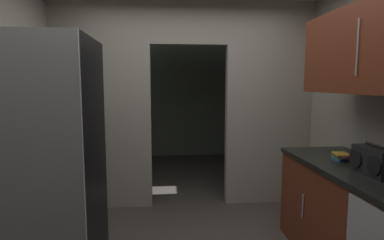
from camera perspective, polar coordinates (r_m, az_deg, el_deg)
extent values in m
cube|color=#ADA899|center=(4.06, -15.91, 2.52)|extent=(1.19, 0.12, 2.60)
cube|color=#ADA899|center=(4.22, 13.68, 2.73)|extent=(1.12, 0.12, 2.60)
cube|color=#ADA899|center=(4.07, -0.58, 17.30)|extent=(0.96, 0.12, 0.55)
cube|color=gray|center=(6.86, -2.87, 4.32)|extent=(3.28, 0.10, 2.60)
cube|color=gray|center=(5.58, -18.75, 3.46)|extent=(0.10, 2.87, 2.60)
cube|color=gray|center=(5.74, 13.85, 3.70)|extent=(0.10, 2.87, 2.60)
cube|color=black|center=(2.60, -25.70, -7.86)|extent=(0.81, 0.75, 1.90)
cube|color=#B7BABC|center=(2.26, -29.15, -10.21)|extent=(0.81, 0.03, 1.90)
cube|color=maroon|center=(2.94, 29.38, -17.14)|extent=(0.66, 1.94, 0.86)
cube|color=black|center=(2.79, 29.90, -8.60)|extent=(0.70, 1.94, 0.04)
cylinder|color=#B7BABC|center=(3.10, 19.43, -14.52)|extent=(0.01, 0.01, 0.22)
cube|color=maroon|center=(2.72, 31.07, 11.20)|extent=(0.34, 1.74, 0.68)
cylinder|color=#B7BABC|center=(2.62, 27.79, 11.60)|extent=(0.01, 0.01, 0.41)
cube|color=black|center=(2.70, 30.33, -6.50)|extent=(0.17, 0.35, 0.20)
cylinder|color=#262626|center=(2.67, 30.48, -3.97)|extent=(0.02, 0.25, 0.02)
cylinder|color=black|center=(2.56, 30.07, -7.14)|extent=(0.01, 0.14, 0.14)
cylinder|color=black|center=(2.73, 27.50, -6.18)|extent=(0.01, 0.14, 0.14)
cube|color=#2D609E|center=(3.07, 25.22, -6.46)|extent=(0.11, 0.12, 0.02)
cube|color=#388C47|center=(3.07, 25.49, -6.14)|extent=(0.14, 0.14, 0.01)
cube|color=#8C3893|center=(3.06, 25.45, -5.88)|extent=(0.09, 0.16, 0.02)
cube|color=gold|center=(3.05, 25.43, -5.59)|extent=(0.14, 0.18, 0.02)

